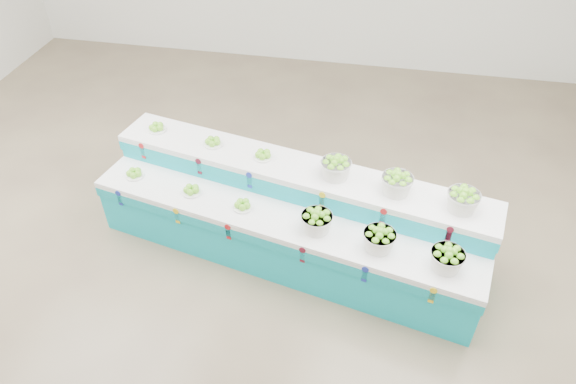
% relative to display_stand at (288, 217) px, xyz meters
% --- Properties ---
extents(ground, '(10.00, 10.00, 0.00)m').
position_rel_display_stand_xyz_m(ground, '(-0.77, -0.16, -0.51)').
color(ground, brown).
rests_on(ground, ground).
extents(display_stand, '(4.50, 2.00, 1.02)m').
position_rel_display_stand_xyz_m(display_stand, '(0.00, 0.00, 0.00)').
color(display_stand, '#11B1C4').
rests_on(display_stand, ground).
extents(plate_lower_left, '(0.26, 0.26, 0.10)m').
position_rel_display_stand_xyz_m(plate_lower_left, '(-1.82, 0.11, 0.26)').
color(plate_lower_left, white).
rests_on(plate_lower_left, display_stand).
extents(plate_lower_mid, '(0.26, 0.26, 0.10)m').
position_rel_display_stand_xyz_m(plate_lower_mid, '(-1.08, -0.05, 0.26)').
color(plate_lower_mid, white).
rests_on(plate_lower_mid, display_stand).
extents(plate_lower_right, '(0.26, 0.26, 0.10)m').
position_rel_display_stand_xyz_m(plate_lower_right, '(-0.46, -0.18, 0.26)').
color(plate_lower_right, white).
rests_on(plate_lower_right, display_stand).
extents(basket_lower_left, '(0.39, 0.39, 0.24)m').
position_rel_display_stand_xyz_m(basket_lower_left, '(0.36, -0.35, 0.33)').
color(basket_lower_left, silver).
rests_on(basket_lower_left, display_stand).
extents(basket_lower_mid, '(0.39, 0.39, 0.24)m').
position_rel_display_stand_xyz_m(basket_lower_mid, '(1.00, -0.49, 0.33)').
color(basket_lower_mid, silver).
rests_on(basket_lower_mid, display_stand).
extents(basket_lower_right, '(0.39, 0.39, 0.24)m').
position_rel_display_stand_xyz_m(basket_lower_right, '(1.64, -0.63, 0.33)').
color(basket_lower_right, silver).
rests_on(basket_lower_right, display_stand).
extents(plate_upper_left, '(0.26, 0.26, 0.10)m').
position_rel_display_stand_xyz_m(plate_upper_left, '(-1.71, 0.64, 0.56)').
color(plate_upper_left, white).
rests_on(plate_upper_left, display_stand).
extents(plate_upper_mid, '(0.26, 0.26, 0.10)m').
position_rel_display_stand_xyz_m(plate_upper_mid, '(-0.97, 0.48, 0.56)').
color(plate_upper_mid, white).
rests_on(plate_upper_mid, display_stand).
extents(plate_upper_right, '(0.26, 0.26, 0.10)m').
position_rel_display_stand_xyz_m(plate_upper_right, '(-0.35, 0.35, 0.56)').
color(plate_upper_right, white).
rests_on(plate_upper_right, display_stand).
extents(basket_upper_left, '(0.39, 0.39, 0.24)m').
position_rel_display_stand_xyz_m(basket_upper_left, '(0.48, 0.17, 0.63)').
color(basket_upper_left, silver).
rests_on(basket_upper_left, display_stand).
extents(basket_upper_mid, '(0.39, 0.39, 0.24)m').
position_rel_display_stand_xyz_m(basket_upper_mid, '(1.11, 0.04, 0.63)').
color(basket_upper_mid, silver).
rests_on(basket_upper_mid, display_stand).
extents(basket_upper_right, '(0.39, 0.39, 0.24)m').
position_rel_display_stand_xyz_m(basket_upper_right, '(1.76, -0.10, 0.63)').
color(basket_upper_right, silver).
rests_on(basket_upper_right, display_stand).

